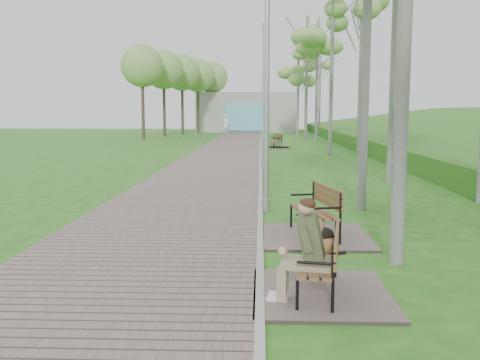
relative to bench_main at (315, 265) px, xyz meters
name	(u,v)px	position (x,y,z in m)	size (l,w,h in m)	color
ground	(260,336)	(-0.62, -1.10, -0.37)	(120.00, 120.00, 0.00)	#216019
walkway	(225,154)	(-2.37, 20.40, -0.35)	(3.50, 67.00, 0.04)	#6B5B57
kerb	(261,154)	(-0.62, 20.40, -0.35)	(0.10, 67.00, 0.05)	#999993
building_north	(246,112)	(-2.12, 49.88, 1.62)	(10.00, 5.20, 4.00)	#9E9E99
bench_main	(315,265)	(0.00, 0.00, 0.00)	(1.54, 1.72, 1.35)	#6B5B57
bench_second	(314,226)	(0.28, 2.87, -0.17)	(1.74, 1.93, 1.07)	#6B5B57
bench_third	(276,145)	(0.24, 24.68, -0.20)	(1.54, 1.71, 0.95)	#6B5B57
bench_far	(275,145)	(0.21, 25.24, -0.20)	(1.58, 1.75, 0.97)	#6B5B57
lamp_post_near	(267,106)	(-0.50, 5.14, 1.83)	(0.18, 0.18, 4.71)	#A1A4A9
lamp_post_second	(264,103)	(-0.50, 13.26, 2.03)	(0.20, 0.20, 5.13)	#A1A4A9
lamp_post_third	(266,111)	(-0.28, 27.89, 1.76)	(0.18, 0.18, 4.56)	#A1A4A9
pedestrian_near	(226,125)	(-3.78, 42.48, 0.53)	(0.65, 0.43, 1.79)	white
birch_far_a	(362,10)	(3.97, 19.37, 6.29)	(2.44, 2.44, 8.49)	silver
birch_far_b	(318,43)	(3.12, 30.65, 6.21)	(2.80, 2.80, 8.39)	silver
birch_far_c	(307,39)	(2.81, 35.35, 7.13)	(2.91, 2.91, 9.56)	silver
birch_distant_a	(298,69)	(2.31, 37.06, 5.00)	(2.22, 2.22, 6.84)	silver
birch_distant_b	(320,58)	(4.44, 40.89, 6.24)	(2.37, 2.37, 8.42)	silver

